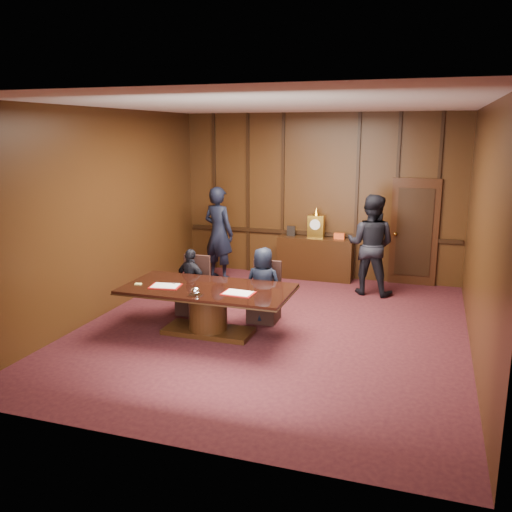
% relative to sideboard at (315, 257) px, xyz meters
% --- Properties ---
extents(room, '(7.00, 7.04, 3.50)m').
position_rel_sideboard_xyz_m(room, '(0.07, -3.12, 1.24)').
color(room, black).
rests_on(room, ground).
extents(sideboard, '(1.60, 0.45, 1.54)m').
position_rel_sideboard_xyz_m(sideboard, '(0.00, 0.00, 0.00)').
color(sideboard, black).
rests_on(sideboard, ground).
extents(conference_table, '(2.62, 1.32, 0.76)m').
position_rel_sideboard_xyz_m(conference_table, '(-0.90, -3.75, 0.02)').
color(conference_table, black).
rests_on(conference_table, ground).
extents(folder_left, '(0.50, 0.40, 0.02)m').
position_rel_sideboard_xyz_m(folder_left, '(-1.54, -3.92, 0.28)').
color(folder_left, '#980F0E').
rests_on(folder_left, conference_table).
extents(folder_right, '(0.47, 0.35, 0.02)m').
position_rel_sideboard_xyz_m(folder_right, '(-0.33, -3.92, 0.28)').
color(folder_right, '#980F0E').
rests_on(folder_right, conference_table).
extents(inkstand, '(0.20, 0.14, 0.12)m').
position_rel_sideboard_xyz_m(inkstand, '(-0.90, -4.20, 0.33)').
color(inkstand, white).
rests_on(inkstand, conference_table).
extents(notepad, '(0.11, 0.09, 0.01)m').
position_rel_sideboard_xyz_m(notepad, '(-2.00, -3.94, 0.28)').
color(notepad, '#F0E075').
rests_on(notepad, conference_table).
extents(chair_left, '(0.48, 0.48, 0.99)m').
position_rel_sideboard_xyz_m(chair_left, '(-1.55, -2.87, -0.19)').
color(chair_left, black).
rests_on(chair_left, ground).
extents(chair_right, '(0.49, 0.49, 0.99)m').
position_rel_sideboard_xyz_m(chair_right, '(-0.25, -2.87, -0.19)').
color(chair_right, black).
rests_on(chair_right, ground).
extents(signatory_left, '(0.73, 0.47, 1.15)m').
position_rel_sideboard_xyz_m(signatory_left, '(-1.55, -2.95, 0.09)').
color(signatory_left, black).
rests_on(signatory_left, ground).
extents(signatory_right, '(0.62, 0.41, 1.27)m').
position_rel_sideboard_xyz_m(signatory_right, '(-0.25, -2.95, 0.15)').
color(signatory_right, black).
rests_on(signatory_right, ground).
extents(witness_left, '(0.83, 0.67, 1.99)m').
position_rel_sideboard_xyz_m(witness_left, '(-1.97, -0.64, 0.51)').
color(witness_left, black).
rests_on(witness_left, ground).
extents(witness_right, '(1.04, 0.87, 1.95)m').
position_rel_sideboard_xyz_m(witness_right, '(1.24, -0.75, 0.49)').
color(witness_right, black).
rests_on(witness_right, ground).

